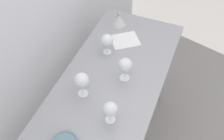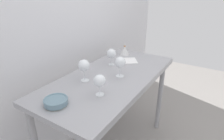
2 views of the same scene
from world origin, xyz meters
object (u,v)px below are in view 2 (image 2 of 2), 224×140
wine_glass_near_left (100,81)px  tasting_sheet_upper (127,61)px  tasting_bowl (56,101)px  wine_glass_far_right (111,54)px  decanter_funnel (125,50)px  wine_glass_far_left (84,66)px  wine_glass_near_center (120,63)px

wine_glass_near_left → tasting_sheet_upper: 0.72m
wine_glass_near_left → tasting_bowl: bearing=146.6°
wine_glass_far_right → decanter_funnel: wine_glass_far_right is taller
wine_glass_far_left → tasting_bowl: size_ratio=1.16×
wine_glass_far_left → wine_glass_near_left: (-0.12, -0.23, -0.02)m
wine_glass_far_right → tasting_sheet_upper: 0.21m
tasting_bowl → wine_glass_far_right: bearing=5.4°
wine_glass_far_left → tasting_sheet_upper: bearing=-7.2°
tasting_bowl → decanter_funnel: decanter_funnel is taller
wine_glass_far_left → tasting_sheet_upper: wine_glass_far_left is taller
wine_glass_far_right → decanter_funnel: size_ratio=1.17×
wine_glass_far_left → wine_glass_far_right: bearing=0.7°
tasting_sheet_upper → tasting_bowl: bearing=142.4°
tasting_sheet_upper → decanter_funnel: bearing=-2.2°
wine_glass_far_right → tasting_bowl: wine_glass_far_right is taller
wine_glass_near_center → wine_glass_far_right: bearing=47.5°
wine_glass_far_right → decanter_funnel: bearing=6.5°
tasting_sheet_upper → wine_glass_far_left: bearing=135.6°
wine_glass_far_left → wine_glass_far_right: wine_glass_far_left is taller
tasting_bowl → wine_glass_near_left: bearing=-33.4°
wine_glass_near_left → wine_glass_near_center: wine_glass_near_center is taller
tasting_sheet_upper → wine_glass_near_left: bearing=155.7°
tasting_sheet_upper → wine_glass_far_right: bearing=118.1°
wine_glass_far_left → tasting_bowl: wine_glass_far_left is taller
tasting_sheet_upper → decanter_funnel: 0.21m
tasting_bowl → wine_glass_far_left: bearing=10.5°
wine_glass_near_center → wine_glass_near_left: bearing=-174.3°
wine_glass_far_left → wine_glass_near_center: wine_glass_far_left is taller
wine_glass_near_center → wine_glass_far_right: (0.19, 0.20, -0.01)m
wine_glass_near_left → wine_glass_near_center: (0.33, 0.03, 0.02)m
wine_glass_far_left → tasting_bowl: (-0.36, -0.07, -0.10)m
tasting_sheet_upper → decanter_funnel: size_ratio=1.50×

